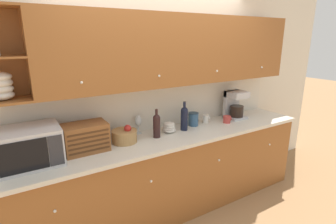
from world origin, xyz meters
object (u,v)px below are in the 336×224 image
Objects in this scene: fruit_basket at (125,136)px; storage_canister at (193,119)px; mug at (227,119)px; coffee_maker at (235,105)px; mug_blue_second at (206,119)px; microwave at (29,147)px; second_wine_bottle at (157,125)px; bowl_stack_on_counter at (169,127)px; bread_box at (85,137)px; wine_glass at (138,121)px; wine_bottle at (184,117)px.

storage_canister is at bearing 3.55° from fruit_basket.
coffee_maker is at bearing 24.25° from mug.
storage_canister is at bearing -176.07° from mug_blue_second.
mug is at bearing -0.76° from microwave.
mug_blue_second is (1.15, 0.07, -0.02)m from fruit_basket.
second_wine_bottle is at bearing -176.18° from coffee_maker.
fruit_basket is at bearing -178.44° from bowl_stack_on_counter.
storage_canister is at bearing 3.31° from microwave.
microwave is 4.71× the size of mug.
storage_canister is (1.33, 0.07, -0.05)m from bread_box.
fruit_basket is 0.55m from bowl_stack_on_counter.
wine_glass is at bearing 10.28° from microwave.
fruit_basket is 1.37m from mug.
wine_glass reaches higher than storage_canister.
coffee_maker reaches higher than wine_glass.
bowl_stack_on_counter is 1.57× the size of mug_blue_second.
bread_box reaches higher than mug.
microwave is at bearing 179.24° from mug.
wine_bottle is at bearing 0.99° from microwave.
bread_box is 2.48× the size of storage_canister.
mug is 0.29m from coffee_maker.
fruit_basket is (0.40, 0.01, -0.07)m from bread_box.
bowl_stack_on_counter is at bearing 19.29° from second_wine_bottle.
wine_bottle is 2.10× the size of storage_canister.
bread_box reaches higher than fruit_basket.
wine_glass is 0.54m from wine_bottle.
microwave is at bearing -177.52° from bowl_stack_on_counter.
wine_glass reaches higher than mug.
bread_box is 2.00m from coffee_maker.
wine_glass is at bearing 14.79° from bread_box.
mug_blue_second is (0.59, 0.06, -0.01)m from bowl_stack_on_counter.
wine_bottle is (1.14, -0.01, 0.02)m from bread_box.
fruit_basket is 1.61m from coffee_maker.
fruit_basket is 0.82× the size of second_wine_bottle.
storage_canister is at bearing -7.83° from wine_glass.
wine_bottle is at bearing -167.27° from mug_blue_second.
wine_bottle reaches higher than microwave.
storage_canister is (0.19, 0.08, -0.07)m from wine_bottle.
wine_bottle reaches higher than mug_blue_second.
fruit_basket reaches higher than storage_canister.
microwave reaches higher than bread_box.
mug is at bearing -155.75° from coffee_maker.
wine_glass is at bearing 161.27° from wine_bottle.
second_wine_bottle is (1.23, -0.01, -0.02)m from microwave.
mug_blue_second is 0.27m from mug.
fruit_basket is 1.19× the size of wine_glass.
second_wine_bottle is at bearing -174.60° from wine_bottle.
microwave is 1.13m from wine_glass.
second_wine_bottle is 0.86× the size of coffee_maker.
storage_canister is 0.68m from coffee_maker.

